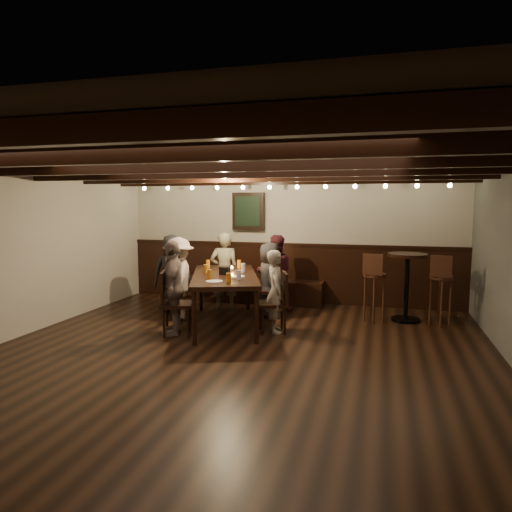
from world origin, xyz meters
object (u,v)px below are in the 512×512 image
(person_bench_centre, at_px, (224,271))
(person_bench_right, at_px, (275,273))
(person_right_near, at_px, (269,280))
(person_right_far, at_px, (276,291))
(chair_left_near, at_px, (181,303))
(dining_table, at_px, (225,278))
(chair_left_far, at_px, (176,315))
(bar_stool_left, at_px, (374,297))
(person_bench_left, at_px, (173,274))
(chair_right_far, at_px, (274,314))
(bar_stool_right, at_px, (440,299))
(chair_right_near, at_px, (268,300))
(person_left_far, at_px, (173,288))
(high_top_table, at_px, (407,277))
(person_left_near, at_px, (179,278))

(person_bench_centre, height_order, person_bench_right, person_bench_centre)
(person_right_near, relative_size, person_right_far, 1.03)
(chair_left_near, height_order, person_right_far, person_right_far)
(dining_table, bearing_deg, person_bench_right, 45.00)
(chair_left_far, xyz_separation_m, person_right_near, (1.07, 1.35, 0.35))
(dining_table, bearing_deg, bar_stool_left, -0.13)
(chair_left_near, bearing_deg, person_bench_right, 105.54)
(person_bench_left, relative_size, person_right_far, 1.12)
(chair_right_far, distance_m, bar_stool_right, 2.64)
(person_bench_right, bearing_deg, chair_right_near, 68.19)
(dining_table, height_order, person_bench_right, person_bench_right)
(person_right_near, bearing_deg, person_bench_left, 74.74)
(person_right_near, bearing_deg, chair_right_near, 90.00)
(person_left_far, bearing_deg, chair_right_far, 90.00)
(chair_left_near, bearing_deg, high_top_table, 83.24)
(dining_table, height_order, person_right_far, person_right_far)
(person_bench_left, xyz_separation_m, person_left_far, (0.60, -1.22, 0.00))
(high_top_table, bearing_deg, person_left_far, -152.84)
(chair_right_near, xyz_separation_m, person_left_far, (-1.08, -1.35, 0.40))
(person_bench_centre, bearing_deg, high_top_table, 160.60)
(chair_right_near, height_order, person_left_near, person_left_near)
(bar_stool_left, bearing_deg, chair_left_far, -140.63)
(chair_right_near, xyz_separation_m, bar_stool_left, (1.73, 0.14, 0.13))
(chair_left_far, height_order, bar_stool_left, bar_stool_left)
(person_bench_right, xyz_separation_m, person_right_far, (0.32, -1.32, -0.06))
(person_bench_right, relative_size, person_right_near, 1.07)
(person_bench_left, xyz_separation_m, person_right_far, (2.01, -0.71, -0.07))
(chair_right_near, bearing_deg, chair_right_far, 179.93)
(person_bench_right, height_order, bar_stool_left, person_bench_right)
(person_left_near, xyz_separation_m, person_right_far, (1.72, -0.33, -0.07))
(chair_left_near, relative_size, person_right_near, 0.68)
(chair_left_near, relative_size, person_bench_left, 0.62)
(person_bench_left, height_order, person_left_near, person_bench_left)
(chair_right_far, relative_size, person_bench_right, 0.66)
(person_bench_left, distance_m, person_left_near, 0.47)
(dining_table, bearing_deg, person_bench_centre, 90.00)
(chair_left_near, distance_m, person_left_near, 0.42)
(person_right_far, bearing_deg, person_right_near, 0.00)
(chair_left_near, xyz_separation_m, person_right_far, (1.69, -0.35, 0.35))
(person_right_near, distance_m, bar_stool_right, 2.71)
(chair_right_far, relative_size, person_bench_centre, 0.64)
(chair_left_near, height_order, chair_right_far, chair_right_far)
(person_left_far, height_order, bar_stool_right, person_left_far)
(chair_left_near, bearing_deg, person_bench_left, -157.97)
(chair_left_near, distance_m, chair_left_far, 0.90)
(chair_right_far, height_order, person_right_far, person_right_far)
(chair_right_far, height_order, person_bench_right, person_bench_right)
(chair_right_near, distance_m, person_left_near, 1.52)
(dining_table, relative_size, person_left_near, 1.74)
(chair_right_near, distance_m, high_top_table, 2.30)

